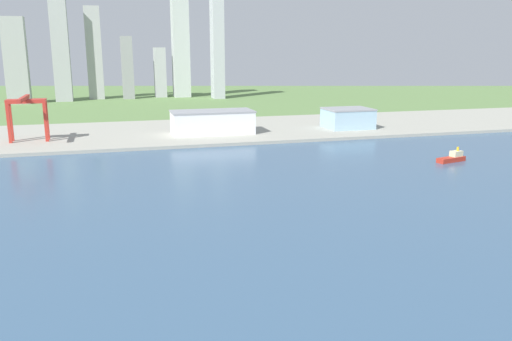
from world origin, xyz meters
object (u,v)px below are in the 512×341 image
Objects in this scene: port_crane_red at (26,108)px; warehouse_main at (212,122)px; tugboat_small at (452,158)px; warehouse_annex at (348,118)px.

warehouse_main is (136.38, 0.95, -15.51)m from port_crane_red.
warehouse_annex is (-7.45, 134.00, 8.45)m from tugboat_small.
warehouse_annex is (254.20, -0.63, -16.30)m from port_crane_red.
port_crane_red is at bearing 152.77° from tugboat_small.
warehouse_annex is (117.82, -1.58, -0.79)m from warehouse_main.
tugboat_small is at bearing -86.82° from warehouse_annex.
port_crane_red is 1.17× the size of warehouse_annex.
warehouse_main is 1.68× the size of warehouse_annex.
warehouse_main is at bearing 179.23° from warehouse_annex.
warehouse_annex reaches higher than tugboat_small.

